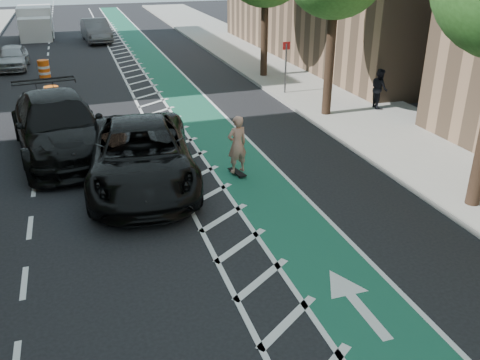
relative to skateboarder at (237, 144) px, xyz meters
name	(u,v)px	position (x,y,z in m)	size (l,w,h in m)	color
ground	(177,257)	(-2.66, -3.90, -0.99)	(120.00, 120.00, 0.00)	black
bike_lane	(200,117)	(0.34, 6.10, -0.98)	(2.00, 90.00, 0.01)	#1A5D48
buffer_strip	(164,120)	(-1.16, 6.10, -0.98)	(1.40, 90.00, 0.01)	silver
sidewalk_right	(341,102)	(6.84, 6.10, -0.91)	(5.00, 90.00, 0.15)	gray
curb_right	(291,106)	(4.39, 6.10, -0.91)	(0.12, 90.00, 0.16)	gray
sign_post	(286,67)	(4.94, 8.10, 0.37)	(0.35, 0.08, 2.47)	#4C4C4C
skateboard	(237,172)	(0.00, 0.00, -0.90)	(0.39, 0.80, 0.10)	black
skateboarder	(237,144)	(0.00, 0.00, 0.00)	(0.64, 0.42, 1.76)	tan
suv_near	(141,155)	(-2.80, 0.30, -0.10)	(2.93, 6.36, 1.77)	black
suv_far	(58,126)	(-5.06, 3.60, -0.03)	(2.69, 6.61, 1.92)	black
car_silver	(13,57)	(-7.61, 18.35, -0.32)	(1.57, 3.90, 1.33)	#A9A9AE
car_grey	(96,30)	(-2.46, 26.63, -0.17)	(1.72, 4.93, 1.63)	#545559
pedestrian	(379,88)	(7.72, 4.58, -0.02)	(0.80, 0.62, 1.64)	black
box_truck	(36,24)	(-6.74, 30.14, 0.05)	(2.53, 5.44, 2.25)	silver
barrel_a	(31,151)	(-5.98, 3.02, -0.60)	(0.60, 0.60, 0.81)	#ED4E0C
barrel_b	(53,99)	(-5.36, 9.02, -0.51)	(0.74, 0.74, 1.01)	orange
barrel_c	(44,70)	(-5.86, 15.10, -0.52)	(0.73, 0.73, 1.00)	#FF5C0D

